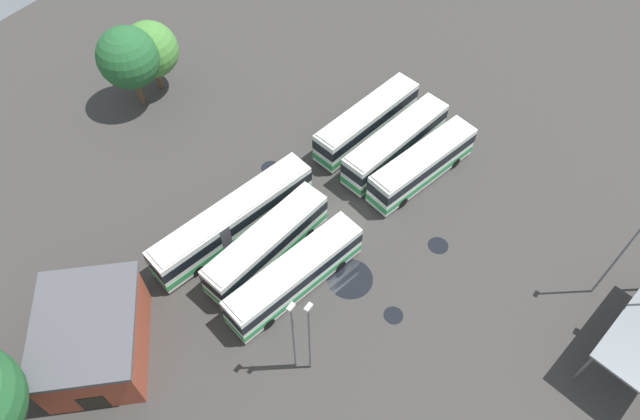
{
  "coord_description": "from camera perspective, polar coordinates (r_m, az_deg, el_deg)",
  "views": [
    {
      "loc": [
        -24.17,
        -14.78,
        39.11
      ],
      "look_at": [
        -1.83,
        1.66,
        1.53
      ],
      "focal_mm": 32.11,
      "sensor_mm": 36.0,
      "label": 1
    }
  ],
  "objects": [
    {
      "name": "ground_plane",
      "position": [
        48.29,
        2.87,
        -0.6
      ],
      "size": [
        94.12,
        94.12,
        0.0
      ],
      "primitive_type": "plane",
      "color": "#383533"
    },
    {
      "name": "bus_row0_slot1",
      "position": [
        43.04,
        -2.5,
        -6.48
      ],
      "size": [
        12.01,
        4.68,
        3.49
      ],
      "color": "silver",
      "rests_on": "ground_plane"
    },
    {
      "name": "bus_row0_slot2",
      "position": [
        44.65,
        -5.3,
        -3.35
      ],
      "size": [
        11.58,
        3.57,
        3.49
      ],
      "color": "silver",
      "rests_on": "ground_plane"
    },
    {
      "name": "bus_row0_slot3",
      "position": [
        46.27,
        -8.65,
        -0.96
      ],
      "size": [
        14.96,
        5.2,
        3.49
      ],
      "color": "silver",
      "rests_on": "ground_plane"
    },
    {
      "name": "bus_row1_slot1",
      "position": [
        50.14,
        10.15,
        4.49
      ],
      "size": [
        11.27,
        4.78,
        3.49
      ],
      "color": "silver",
      "rests_on": "ground_plane"
    },
    {
      "name": "bus_row1_slot2",
      "position": [
        51.47,
        7.54,
        6.62
      ],
      "size": [
        11.85,
        4.16,
        3.49
      ],
      "color": "silver",
      "rests_on": "ground_plane"
    },
    {
      "name": "bus_row1_slot3",
      "position": [
        53.14,
        4.7,
        8.83
      ],
      "size": [
        11.92,
        4.12,
        3.49
      ],
      "color": "silver",
      "rests_on": "ground_plane"
    },
    {
      "name": "depot_building",
      "position": [
        42.94,
        -21.66,
        -11.78
      ],
      "size": [
        10.85,
        10.82,
        4.89
      ],
      "color": "#99422D",
      "rests_on": "ground_plane"
    },
    {
      "name": "lamp_post_near_entrance",
      "position": [
        37.38,
        -2.66,
        -12.42
      ],
      "size": [
        0.56,
        0.28,
        9.14
      ],
      "color": "slate",
      "rests_on": "ground_plane"
    },
    {
      "name": "lamp_post_far_corner",
      "position": [
        37.21,
        -1.06,
        -12.53
      ],
      "size": [
        0.56,
        0.28,
        9.33
      ],
      "color": "slate",
      "rests_on": "ground_plane"
    },
    {
      "name": "lamp_post_by_building",
      "position": [
        45.07,
        27.72,
        -4.02
      ],
      "size": [
        0.56,
        0.28,
        9.57
      ],
      "color": "slate",
      "rests_on": "ground_plane"
    },
    {
      "name": "tree_north_edge",
      "position": [
        56.5,
        -18.56,
        14.19
      ],
      "size": [
        5.71,
        5.71,
        8.41
      ],
      "color": "brown",
      "rests_on": "ground_plane"
    },
    {
      "name": "tree_south_edge",
      "position": [
        58.31,
        -16.56,
        15.07
      ],
      "size": [
        5.33,
        5.33,
        7.36
      ],
      "color": "brown",
      "rests_on": "ground_plane"
    },
    {
      "name": "puddle_centre_drain",
      "position": [
        45.01,
        3.0,
        -6.85
      ],
      "size": [
        3.63,
        3.63,
        0.01
      ],
      "primitive_type": "cylinder",
      "color": "black",
      "rests_on": "ground_plane"
    },
    {
      "name": "puddle_front_lane",
      "position": [
        51.72,
        -4.95,
        4.19
      ],
      "size": [
        1.72,
        1.72,
        0.01
      ],
      "primitive_type": "cylinder",
      "color": "black",
      "rests_on": "ground_plane"
    },
    {
      "name": "puddle_near_shelter",
      "position": [
        43.84,
        7.33,
        -10.37
      ],
      "size": [
        1.5,
        1.5,
        0.01
      ],
      "primitive_type": "cylinder",
      "color": "black",
      "rests_on": "ground_plane"
    },
    {
      "name": "puddle_between_rows",
      "position": [
        47.53,
        11.69,
        -3.49
      ],
      "size": [
        1.68,
        1.68,
        0.01
      ],
      "primitive_type": "cylinder",
      "color": "black",
      "rests_on": "ground_plane"
    }
  ]
}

